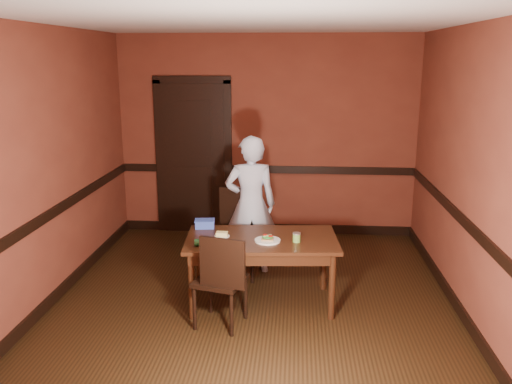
# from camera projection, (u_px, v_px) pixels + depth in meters

# --- Properties ---
(floor) EXTENTS (4.00, 4.50, 0.01)m
(floor) POSITION_uv_depth(u_px,v_px,m) (253.00, 301.00, 5.46)
(floor) COLOR black
(floor) RESTS_ON ground
(ceiling) EXTENTS (4.00, 4.50, 0.01)m
(ceiling) POSITION_uv_depth(u_px,v_px,m) (253.00, 21.00, 4.81)
(ceiling) COLOR silver
(ceiling) RESTS_ON ground
(wall_back) EXTENTS (4.00, 0.02, 2.70)m
(wall_back) POSITION_uv_depth(u_px,v_px,m) (267.00, 137.00, 7.31)
(wall_back) COLOR brown
(wall_back) RESTS_ON ground
(wall_front) EXTENTS (4.00, 0.02, 2.70)m
(wall_front) POSITION_uv_depth(u_px,v_px,m) (220.00, 254.00, 2.96)
(wall_front) COLOR brown
(wall_front) RESTS_ON ground
(wall_left) EXTENTS (0.02, 4.50, 2.70)m
(wall_left) POSITION_uv_depth(u_px,v_px,m) (49.00, 167.00, 5.28)
(wall_left) COLOR brown
(wall_left) RESTS_ON ground
(wall_right) EXTENTS (0.02, 4.50, 2.70)m
(wall_right) POSITION_uv_depth(u_px,v_px,m) (469.00, 174.00, 4.99)
(wall_right) COLOR brown
(wall_right) RESTS_ON ground
(dado_back) EXTENTS (4.00, 0.03, 0.10)m
(dado_back) POSITION_uv_depth(u_px,v_px,m) (266.00, 169.00, 7.40)
(dado_back) COLOR black
(dado_back) RESTS_ON ground
(dado_left) EXTENTS (0.03, 4.50, 0.10)m
(dado_left) POSITION_uv_depth(u_px,v_px,m) (55.00, 211.00, 5.39)
(dado_left) COLOR black
(dado_left) RESTS_ON ground
(dado_right) EXTENTS (0.03, 4.50, 0.10)m
(dado_right) POSITION_uv_depth(u_px,v_px,m) (463.00, 220.00, 5.10)
(dado_right) COLOR black
(dado_right) RESTS_ON ground
(baseboard_back) EXTENTS (4.00, 0.03, 0.12)m
(baseboard_back) POSITION_uv_depth(u_px,v_px,m) (266.00, 228.00, 7.61)
(baseboard_back) COLOR black
(baseboard_back) RESTS_ON ground
(baseboard_left) EXTENTS (0.03, 4.50, 0.12)m
(baseboard_left) POSITION_uv_depth(u_px,v_px,m) (62.00, 289.00, 5.59)
(baseboard_left) COLOR black
(baseboard_left) RESTS_ON ground
(baseboard_right) EXTENTS (0.03, 4.50, 0.12)m
(baseboard_right) POSITION_uv_depth(u_px,v_px,m) (455.00, 302.00, 5.30)
(baseboard_right) COLOR black
(baseboard_right) RESTS_ON ground
(door) EXTENTS (1.05, 0.07, 2.20)m
(door) POSITION_uv_depth(u_px,v_px,m) (194.00, 155.00, 7.41)
(door) COLOR black
(door) RESTS_ON ground
(dining_table) EXTENTS (1.52, 0.93, 0.69)m
(dining_table) POSITION_uv_depth(u_px,v_px,m) (262.00, 271.00, 5.34)
(dining_table) COLOR black
(dining_table) RESTS_ON floor
(chair_far) EXTENTS (0.52, 0.52, 0.96)m
(chair_far) POSITION_uv_depth(u_px,v_px,m) (240.00, 234.00, 6.02)
(chair_far) COLOR black
(chair_far) RESTS_ON floor
(chair_near) EXTENTS (0.51, 0.51, 0.89)m
(chair_near) POSITION_uv_depth(u_px,v_px,m) (220.00, 279.00, 4.89)
(chair_near) COLOR black
(chair_near) RESTS_ON floor
(person) EXTENTS (0.62, 0.45, 1.57)m
(person) POSITION_uv_depth(u_px,v_px,m) (251.00, 205.00, 6.07)
(person) COLOR silver
(person) RESTS_ON floor
(sandwich_plate) EXTENTS (0.25, 0.25, 0.06)m
(sandwich_plate) POSITION_uv_depth(u_px,v_px,m) (268.00, 240.00, 5.16)
(sandwich_plate) COLOR silver
(sandwich_plate) RESTS_ON dining_table
(sauce_jar) EXTENTS (0.08, 0.08, 0.09)m
(sauce_jar) POSITION_uv_depth(u_px,v_px,m) (297.00, 237.00, 5.13)
(sauce_jar) COLOR #69983D
(sauce_jar) RESTS_ON dining_table
(cheese_saucer) EXTENTS (0.15, 0.15, 0.05)m
(cheese_saucer) POSITION_uv_depth(u_px,v_px,m) (222.00, 235.00, 5.29)
(cheese_saucer) COLOR silver
(cheese_saucer) RESTS_ON dining_table
(food_tub) EXTENTS (0.22, 0.16, 0.09)m
(food_tub) POSITION_uv_depth(u_px,v_px,m) (205.00, 224.00, 5.56)
(food_tub) COLOR blue
(food_tub) RESTS_ON dining_table
(wrapped_veg) EXTENTS (0.25, 0.09, 0.07)m
(wrapped_veg) POSITION_uv_depth(u_px,v_px,m) (208.00, 242.00, 5.03)
(wrapped_veg) COLOR #175022
(wrapped_veg) RESTS_ON dining_table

